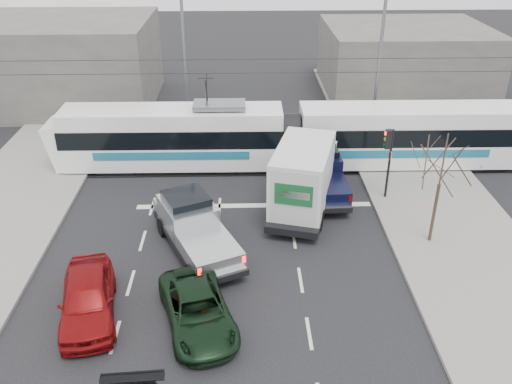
{
  "coord_description": "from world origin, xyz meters",
  "views": [
    {
      "loc": [
        -0.53,
        -17.16,
        13.22
      ],
      "look_at": [
        0.05,
        4.06,
        1.8
      ],
      "focal_mm": 38.0,
      "sensor_mm": 36.0,
      "label": 1
    }
  ],
  "objects_px": {
    "street_lamp_near": "(376,59)",
    "tram": "(290,136)",
    "traffic_signal": "(388,149)",
    "green_car": "(198,310)",
    "navy_pickup": "(322,173)",
    "red_car": "(87,298)",
    "bare_tree": "(443,165)",
    "street_lamp_far": "(181,52)",
    "box_truck": "(304,176)",
    "silver_pickup": "(193,226)"
  },
  "relations": [
    {
      "from": "box_truck",
      "to": "green_car",
      "type": "height_order",
      "value": "box_truck"
    },
    {
      "from": "box_truck",
      "to": "green_car",
      "type": "relative_size",
      "value": 1.54
    },
    {
      "from": "traffic_signal",
      "to": "navy_pickup",
      "type": "bearing_deg",
      "value": 164.28
    },
    {
      "from": "bare_tree",
      "to": "silver_pickup",
      "type": "relative_size",
      "value": 0.79
    },
    {
      "from": "street_lamp_far",
      "to": "box_truck",
      "type": "relative_size",
      "value": 1.24
    },
    {
      "from": "box_truck",
      "to": "bare_tree",
      "type": "bearing_deg",
      "value": -16.74
    },
    {
      "from": "street_lamp_near",
      "to": "red_car",
      "type": "relative_size",
      "value": 1.93
    },
    {
      "from": "box_truck",
      "to": "street_lamp_near",
      "type": "bearing_deg",
      "value": 74.7
    },
    {
      "from": "tram",
      "to": "navy_pickup",
      "type": "xyz_separation_m",
      "value": [
        1.38,
        -3.18,
        -0.71
      ]
    },
    {
      "from": "street_lamp_near",
      "to": "tram",
      "type": "distance_m",
      "value": 7.08
    },
    {
      "from": "tram",
      "to": "red_car",
      "type": "height_order",
      "value": "tram"
    },
    {
      "from": "street_lamp_near",
      "to": "green_car",
      "type": "relative_size",
      "value": 1.91
    },
    {
      "from": "street_lamp_far",
      "to": "box_truck",
      "type": "xyz_separation_m",
      "value": [
        6.59,
        -10.21,
        -3.41
      ]
    },
    {
      "from": "street_lamp_far",
      "to": "box_truck",
      "type": "distance_m",
      "value": 12.62
    },
    {
      "from": "traffic_signal",
      "to": "red_car",
      "type": "xyz_separation_m",
      "value": [
        -12.59,
        -8.35,
        -1.95
      ]
    },
    {
      "from": "street_lamp_far",
      "to": "red_car",
      "type": "bearing_deg",
      "value": -96.17
    },
    {
      "from": "traffic_signal",
      "to": "street_lamp_far",
      "type": "xyz_separation_m",
      "value": [
        -10.66,
        9.5,
        2.37
      ]
    },
    {
      "from": "street_lamp_far",
      "to": "navy_pickup",
      "type": "relative_size",
      "value": 1.69
    },
    {
      "from": "street_lamp_near",
      "to": "traffic_signal",
      "type": "bearing_deg",
      "value": -96.41
    },
    {
      "from": "box_truck",
      "to": "green_car",
      "type": "xyz_separation_m",
      "value": [
        -4.57,
        -8.24,
        -1.05
      ]
    },
    {
      "from": "green_car",
      "to": "navy_pickup",
      "type": "bearing_deg",
      "value": 44.02
    },
    {
      "from": "traffic_signal",
      "to": "red_car",
      "type": "relative_size",
      "value": 0.77
    },
    {
      "from": "silver_pickup",
      "to": "red_car",
      "type": "bearing_deg",
      "value": -153.03
    },
    {
      "from": "bare_tree",
      "to": "tram",
      "type": "relative_size",
      "value": 0.2
    },
    {
      "from": "street_lamp_near",
      "to": "green_car",
      "type": "bearing_deg",
      "value": -119.97
    },
    {
      "from": "silver_pickup",
      "to": "box_truck",
      "type": "relative_size",
      "value": 0.87
    },
    {
      "from": "bare_tree",
      "to": "green_car",
      "type": "relative_size",
      "value": 1.06
    },
    {
      "from": "tram",
      "to": "silver_pickup",
      "type": "relative_size",
      "value": 3.95
    },
    {
      "from": "bare_tree",
      "to": "traffic_signal",
      "type": "distance_m",
      "value": 4.28
    },
    {
      "from": "street_lamp_far",
      "to": "tram",
      "type": "distance_m",
      "value": 8.97
    },
    {
      "from": "green_car",
      "to": "box_truck",
      "type": "bearing_deg",
      "value": 44.99
    },
    {
      "from": "street_lamp_far",
      "to": "green_car",
      "type": "bearing_deg",
      "value": -83.77
    },
    {
      "from": "bare_tree",
      "to": "box_truck",
      "type": "height_order",
      "value": "bare_tree"
    },
    {
      "from": "traffic_signal",
      "to": "box_truck",
      "type": "xyz_separation_m",
      "value": [
        -4.07,
        -0.71,
        -1.04
      ]
    },
    {
      "from": "navy_pickup",
      "to": "box_truck",
      "type": "bearing_deg",
      "value": -126.94
    },
    {
      "from": "traffic_signal",
      "to": "box_truck",
      "type": "relative_size",
      "value": 0.5
    },
    {
      "from": "navy_pickup",
      "to": "tram",
      "type": "bearing_deg",
      "value": 111.31
    },
    {
      "from": "street_lamp_near",
      "to": "silver_pickup",
      "type": "relative_size",
      "value": 1.42
    },
    {
      "from": "traffic_signal",
      "to": "green_car",
      "type": "relative_size",
      "value": 0.77
    },
    {
      "from": "navy_pickup",
      "to": "green_car",
      "type": "height_order",
      "value": "navy_pickup"
    },
    {
      "from": "bare_tree",
      "to": "silver_pickup",
      "type": "distance_m",
      "value": 10.61
    },
    {
      "from": "bare_tree",
      "to": "navy_pickup",
      "type": "relative_size",
      "value": 0.94
    },
    {
      "from": "tram",
      "to": "silver_pickup",
      "type": "bearing_deg",
      "value": -120.16
    },
    {
      "from": "traffic_signal",
      "to": "street_lamp_near",
      "type": "xyz_separation_m",
      "value": [
        0.84,
        7.5,
        2.37
      ]
    },
    {
      "from": "silver_pickup",
      "to": "red_car",
      "type": "distance_m",
      "value": 5.53
    },
    {
      "from": "street_lamp_near",
      "to": "silver_pickup",
      "type": "height_order",
      "value": "street_lamp_near"
    },
    {
      "from": "street_lamp_near",
      "to": "red_car",
      "type": "bearing_deg",
      "value": -130.28
    },
    {
      "from": "street_lamp_near",
      "to": "red_car",
      "type": "xyz_separation_m",
      "value": [
        -13.43,
        -15.85,
        -4.32
      ]
    },
    {
      "from": "street_lamp_far",
      "to": "green_car",
      "type": "height_order",
      "value": "street_lamp_far"
    },
    {
      "from": "tram",
      "to": "box_truck",
      "type": "distance_m",
      "value": 4.74
    }
  ]
}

